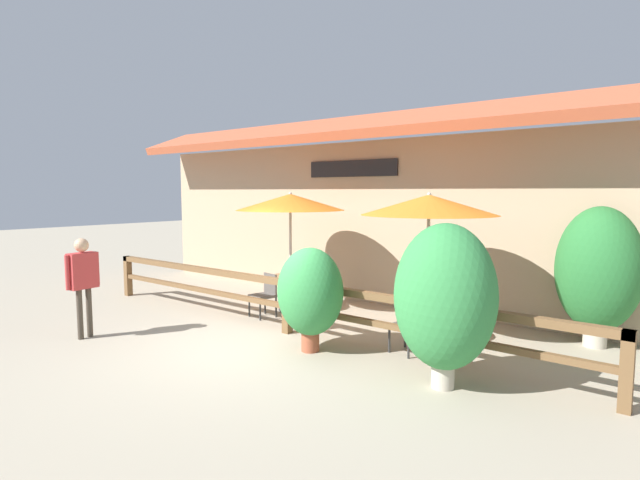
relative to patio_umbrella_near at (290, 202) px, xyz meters
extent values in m
plane|color=#9E937F|center=(1.07, -2.35, -2.27)|extent=(60.00, 60.00, 0.00)
cube|color=tan|center=(1.07, 1.85, -0.47)|extent=(14.00, 0.40, 3.60)
cube|color=#B25133|center=(1.07, 1.30, 1.61)|extent=(14.28, 1.48, 0.70)
cube|color=black|center=(0.41, 1.62, 0.73)|extent=(2.34, 0.04, 0.37)
cube|color=brown|center=(1.07, -1.30, -1.37)|extent=(10.40, 0.14, 0.11)
cube|color=brown|center=(1.07, -1.30, -1.79)|extent=(10.40, 0.10, 0.09)
cube|color=brown|center=(-4.06, -1.30, -1.79)|extent=(0.14, 0.14, 0.95)
cube|color=brown|center=(1.07, -1.30, -1.79)|extent=(0.14, 0.14, 0.95)
cube|color=brown|center=(6.20, -1.30, -1.79)|extent=(0.14, 0.14, 0.95)
cylinder|color=#B7B2A8|center=(0.00, 0.00, -1.19)|extent=(0.06, 0.06, 2.15)
cone|color=orange|center=(0.00, 0.00, 0.00)|extent=(2.25, 2.25, 0.34)
sphere|color=#B2ADA3|center=(0.00, 0.00, 0.17)|extent=(0.07, 0.07, 0.07)
cylinder|color=olive|center=(0.00, 0.00, -1.57)|extent=(0.94, 0.94, 0.05)
cylinder|color=#333333|center=(0.00, 0.00, -1.93)|extent=(0.07, 0.07, 0.67)
cylinder|color=#333333|center=(0.00, 0.00, -2.25)|extent=(0.52, 0.52, 0.03)
cube|color=#514C47|center=(-0.07, -0.77, -1.84)|extent=(0.49, 0.49, 0.05)
cube|color=#514C47|center=(-0.03, -0.58, -1.62)|extent=(0.40, 0.11, 0.40)
cylinder|color=#2D2D2D|center=(-0.29, -0.92, -2.07)|extent=(0.04, 0.04, 0.40)
cylinder|color=#2D2D2D|center=(0.09, -0.99, -2.07)|extent=(0.04, 0.04, 0.40)
cylinder|color=#2D2D2D|center=(-0.22, -0.55, -2.07)|extent=(0.04, 0.04, 0.40)
cylinder|color=#2D2D2D|center=(0.16, -0.61, -2.07)|extent=(0.04, 0.04, 0.40)
cube|color=#514C47|center=(0.02, 0.77, -1.84)|extent=(0.43, 0.43, 0.05)
cube|color=#514C47|center=(0.02, 0.58, -1.62)|extent=(0.40, 0.04, 0.40)
cylinder|color=#2D2D2D|center=(0.21, 0.96, -2.07)|extent=(0.04, 0.04, 0.40)
cylinder|color=#2D2D2D|center=(-0.17, 0.95, -2.07)|extent=(0.04, 0.04, 0.40)
cylinder|color=#2D2D2D|center=(0.21, 0.58, -2.07)|extent=(0.04, 0.04, 0.40)
cylinder|color=#2D2D2D|center=(-0.17, 0.57, -2.07)|extent=(0.04, 0.04, 0.40)
cylinder|color=#B7B2A8|center=(3.19, -0.17, -1.19)|extent=(0.06, 0.06, 2.15)
cone|color=orange|center=(3.19, -0.17, 0.00)|extent=(2.25, 2.25, 0.34)
sphere|color=#B2ADA3|center=(3.19, -0.17, 0.17)|extent=(0.07, 0.07, 0.07)
cylinder|color=olive|center=(3.19, -0.17, -1.57)|extent=(0.94, 0.94, 0.05)
cylinder|color=#333333|center=(3.19, -0.17, -1.93)|extent=(0.07, 0.07, 0.67)
cylinder|color=#333333|center=(3.19, -0.17, -2.25)|extent=(0.52, 0.52, 0.03)
cube|color=#514C47|center=(3.25, -0.96, -1.84)|extent=(0.49, 0.49, 0.05)
cube|color=#514C47|center=(3.29, -0.77, -1.62)|extent=(0.40, 0.11, 0.40)
cylinder|color=#2D2D2D|center=(3.03, -1.11, -2.07)|extent=(0.04, 0.04, 0.40)
cylinder|color=#2D2D2D|center=(3.40, -1.18, -2.07)|extent=(0.04, 0.04, 0.40)
cylinder|color=#2D2D2D|center=(3.10, -0.74, -2.07)|extent=(0.04, 0.04, 0.40)
cylinder|color=#2D2D2D|center=(3.47, -0.81, -2.07)|extent=(0.04, 0.04, 0.40)
cube|color=#514C47|center=(3.24, 0.62, -1.84)|extent=(0.47, 0.47, 0.05)
cube|color=#514C47|center=(3.27, 0.43, -1.62)|extent=(0.40, 0.09, 0.40)
cylinder|color=#2D2D2D|center=(3.40, 0.83, -2.07)|extent=(0.04, 0.04, 0.40)
cylinder|color=#2D2D2D|center=(3.02, 0.78, -2.07)|extent=(0.04, 0.04, 0.40)
cylinder|color=#2D2D2D|center=(3.45, 0.45, -2.07)|extent=(0.04, 0.04, 0.40)
cylinder|color=#2D2D2D|center=(3.08, 0.40, -2.07)|extent=(0.04, 0.04, 0.40)
cylinder|color=#B7AD99|center=(4.28, -1.90, -2.07)|extent=(0.29, 0.29, 0.39)
cylinder|color=#B7AD99|center=(4.28, -1.90, -1.90)|extent=(0.32, 0.32, 0.04)
ellipsoid|color=#338442|center=(4.28, -1.90, -1.09)|extent=(1.30, 1.17, 1.85)
cylinder|color=#9E4C33|center=(2.03, -1.82, -2.08)|extent=(0.28, 0.28, 0.36)
cylinder|color=#9E4C33|center=(2.03, -1.82, -1.92)|extent=(0.31, 0.31, 0.04)
ellipsoid|color=#338442|center=(2.03, -1.82, -1.32)|extent=(1.07, 0.96, 1.37)
cylinder|color=#B7AD99|center=(5.48, 1.20, -2.06)|extent=(0.35, 0.35, 0.41)
cylinder|color=#B7AD99|center=(5.48, 1.20, -1.88)|extent=(0.38, 0.38, 0.04)
ellipsoid|color=#287033|center=(5.48, 1.20, -1.01)|extent=(1.29, 1.16, 2.01)
cylinder|color=#42382D|center=(-1.43, -3.57, -1.84)|extent=(0.10, 0.10, 0.86)
cylinder|color=#42382D|center=(-1.42, -3.74, -1.84)|extent=(0.10, 0.10, 0.86)
cube|color=#B23333|center=(-1.43, -3.66, -1.11)|extent=(0.25, 0.48, 0.61)
cylinder|color=#B23333|center=(-1.45, -3.40, -1.11)|extent=(0.07, 0.07, 0.58)
cylinder|color=#B23333|center=(-1.40, -3.92, -1.11)|extent=(0.07, 0.07, 0.58)
sphere|color=tan|center=(-1.43, -3.66, -0.67)|extent=(0.23, 0.23, 0.23)
camera|label=1|loc=(6.86, -7.68, 0.23)|focal=28.00mm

